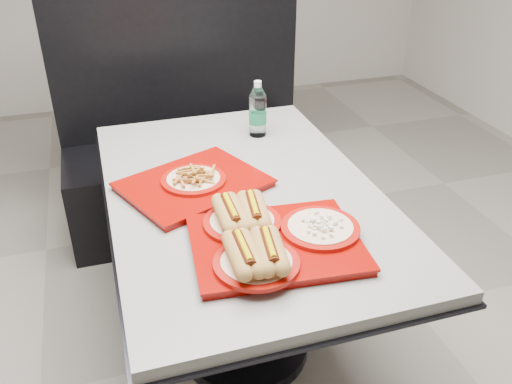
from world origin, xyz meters
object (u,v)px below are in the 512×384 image
object	(u,v)px
tray_near	(269,237)
booth_bench	(188,150)
diner_table	(243,229)
water_bottle	(258,112)
tray_far	(194,181)

from	to	relation	value
tray_near	booth_bench	bearing A→B (deg)	89.12
diner_table	water_bottle	xyz separation A→B (m)	(0.19, 0.42, 0.27)
diner_table	tray_far	xyz separation A→B (m)	(-0.16, 0.06, 0.19)
booth_bench	water_bottle	bearing A→B (deg)	-74.34
tray_far	diner_table	bearing A→B (deg)	-20.61
tray_far	water_bottle	distance (m)	0.51
diner_table	booth_bench	world-z (taller)	booth_bench
booth_bench	tray_far	distance (m)	1.11
booth_bench	water_bottle	xyz separation A→B (m)	(0.19, -0.67, 0.45)
tray_near	tray_far	world-z (taller)	tray_near
diner_table	water_bottle	world-z (taller)	water_bottle
tray_near	diner_table	bearing A→B (deg)	86.38
diner_table	tray_far	bearing A→B (deg)	159.39
tray_near	water_bottle	world-z (taller)	water_bottle
booth_bench	tray_far	world-z (taller)	booth_bench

